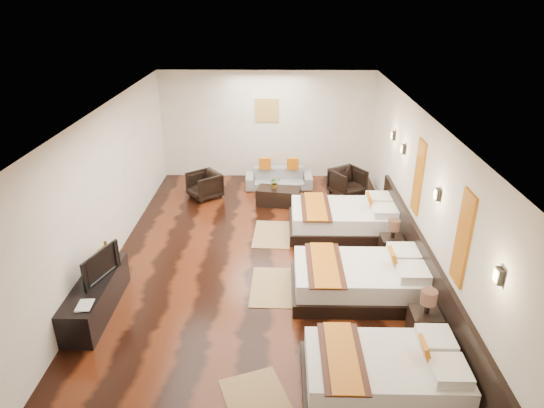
{
  "coord_description": "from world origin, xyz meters",
  "views": [
    {
      "loc": [
        0.36,
        -7.37,
        4.66
      ],
      "look_at": [
        0.21,
        0.46,
        1.1
      ],
      "focal_mm": 31.49,
      "sensor_mm": 36.0,
      "label": 1
    }
  ],
  "objects_px": {
    "bed_near": "(385,373)",
    "bed_mid": "(361,279)",
    "book": "(77,306)",
    "table_plant": "(275,183)",
    "figurine": "(106,250)",
    "armchair_left": "(204,185)",
    "nightstand_b": "(392,245)",
    "bed_far": "(344,219)",
    "tv": "(97,264)",
    "nightstand_a": "(425,322)",
    "sofa": "(279,178)",
    "tv_console": "(96,297)",
    "armchair_right": "(347,182)",
    "coffee_table": "(279,196)"
  },
  "relations": [
    {
      "from": "armchair_right",
      "to": "table_plant",
      "type": "height_order",
      "value": "table_plant"
    },
    {
      "from": "table_plant",
      "to": "bed_near",
      "type": "bearing_deg",
      "value": -75.49
    },
    {
      "from": "tv_console",
      "to": "figurine",
      "type": "distance_m",
      "value": 0.81
    },
    {
      "from": "nightstand_b",
      "to": "coffee_table",
      "type": "distance_m",
      "value": 3.23
    },
    {
      "from": "bed_near",
      "to": "nightstand_b",
      "type": "relative_size",
      "value": 2.51
    },
    {
      "from": "bed_far",
      "to": "nightstand_a",
      "type": "bearing_deg",
      "value": -77.42
    },
    {
      "from": "table_plant",
      "to": "figurine",
      "type": "bearing_deg",
      "value": -128.31
    },
    {
      "from": "bed_near",
      "to": "armchair_left",
      "type": "height_order",
      "value": "bed_near"
    },
    {
      "from": "nightstand_a",
      "to": "armchair_right",
      "type": "bearing_deg",
      "value": 94.81
    },
    {
      "from": "armchair_left",
      "to": "armchair_right",
      "type": "xyz_separation_m",
      "value": [
        3.47,
        0.23,
        0.02
      ]
    },
    {
      "from": "book",
      "to": "armchair_right",
      "type": "bearing_deg",
      "value": 50.0
    },
    {
      "from": "bed_near",
      "to": "tv_console",
      "type": "relative_size",
      "value": 1.12
    },
    {
      "from": "tv_console",
      "to": "book",
      "type": "bearing_deg",
      "value": -90.0
    },
    {
      "from": "bed_near",
      "to": "bed_mid",
      "type": "height_order",
      "value": "bed_mid"
    },
    {
      "from": "bed_far",
      "to": "armchair_left",
      "type": "xyz_separation_m",
      "value": [
        -3.17,
        1.72,
        0.03
      ]
    },
    {
      "from": "bed_near",
      "to": "tv",
      "type": "relative_size",
      "value": 2.43
    },
    {
      "from": "nightstand_b",
      "to": "tv",
      "type": "height_order",
      "value": "tv"
    },
    {
      "from": "book",
      "to": "armchair_left",
      "type": "xyz_separation_m",
      "value": [
        1.03,
        5.13,
        -0.25
      ]
    },
    {
      "from": "tv",
      "to": "figurine",
      "type": "relative_size",
      "value": 2.56
    },
    {
      "from": "tv",
      "to": "table_plant",
      "type": "height_order",
      "value": "tv"
    },
    {
      "from": "book",
      "to": "table_plant",
      "type": "distance_m",
      "value": 5.49
    },
    {
      "from": "book",
      "to": "sofa",
      "type": "relative_size",
      "value": 0.17
    },
    {
      "from": "bed_mid",
      "to": "table_plant",
      "type": "relative_size",
      "value": 7.84
    },
    {
      "from": "sofa",
      "to": "tv_console",
      "type": "bearing_deg",
      "value": -121.18
    },
    {
      "from": "nightstand_b",
      "to": "tv",
      "type": "xyz_separation_m",
      "value": [
        -4.89,
        -1.58,
        0.51
      ]
    },
    {
      "from": "armchair_left",
      "to": "nightstand_b",
      "type": "bearing_deg",
      "value": 16.09
    },
    {
      "from": "bed_near",
      "to": "sofa",
      "type": "relative_size",
      "value": 1.21
    },
    {
      "from": "bed_far",
      "to": "tv_console",
      "type": "distance_m",
      "value": 5.04
    },
    {
      "from": "armchair_left",
      "to": "bed_mid",
      "type": "bearing_deg",
      "value": 0.29
    },
    {
      "from": "armchair_right",
      "to": "coffee_table",
      "type": "relative_size",
      "value": 0.73
    },
    {
      "from": "book",
      "to": "tv_console",
      "type": "bearing_deg",
      "value": 90.0
    },
    {
      "from": "armchair_left",
      "to": "table_plant",
      "type": "relative_size",
      "value": 2.47
    },
    {
      "from": "bed_mid",
      "to": "armchair_right",
      "type": "distance_m",
      "value": 4.21
    },
    {
      "from": "nightstand_a",
      "to": "sofa",
      "type": "xyz_separation_m",
      "value": [
        -2.12,
        5.75,
        -0.05
      ]
    },
    {
      "from": "armchair_right",
      "to": "table_plant",
      "type": "relative_size",
      "value": 2.6
    },
    {
      "from": "book",
      "to": "armchair_right",
      "type": "xyz_separation_m",
      "value": [
        4.5,
        5.36,
        -0.23
      ]
    },
    {
      "from": "bed_near",
      "to": "book",
      "type": "relative_size",
      "value": 7.05
    },
    {
      "from": "bed_mid",
      "to": "coffee_table",
      "type": "distance_m",
      "value": 3.85
    },
    {
      "from": "bed_near",
      "to": "armchair_left",
      "type": "xyz_separation_m",
      "value": [
        -3.17,
        6.03,
        0.05
      ]
    },
    {
      "from": "bed_near",
      "to": "table_plant",
      "type": "distance_m",
      "value": 5.85
    },
    {
      "from": "bed_near",
      "to": "nightstand_b",
      "type": "distance_m",
      "value": 3.31
    },
    {
      "from": "nightstand_a",
      "to": "armchair_right",
      "type": "distance_m",
      "value": 5.31
    },
    {
      "from": "nightstand_b",
      "to": "armchair_left",
      "type": "height_order",
      "value": "nightstand_b"
    },
    {
      "from": "coffee_table",
      "to": "table_plant",
      "type": "height_order",
      "value": "table_plant"
    },
    {
      "from": "bed_mid",
      "to": "armchair_left",
      "type": "bearing_deg",
      "value": 128.63
    },
    {
      "from": "bed_far",
      "to": "book",
      "type": "distance_m",
      "value": 5.42
    },
    {
      "from": "bed_far",
      "to": "bed_mid",
      "type": "bearing_deg",
      "value": -90.0
    },
    {
      "from": "coffee_table",
      "to": "armchair_right",
      "type": "bearing_deg",
      "value": 19.59
    },
    {
      "from": "book",
      "to": "nightstand_a",
      "type": "bearing_deg",
      "value": 0.82
    },
    {
      "from": "table_plant",
      "to": "bed_mid",
      "type": "bearing_deg",
      "value": -67.82
    }
  ]
}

